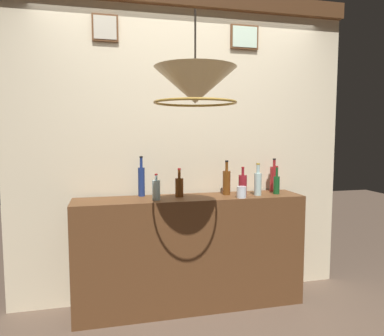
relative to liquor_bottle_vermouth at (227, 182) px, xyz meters
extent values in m
cube|color=beige|center=(-0.33, 0.22, 0.29)|extent=(3.04, 0.08, 2.71)
cube|color=brown|center=(-1.00, 0.17, 1.28)|extent=(0.21, 0.03, 0.22)
cube|color=beige|center=(-1.00, 0.16, 1.28)|extent=(0.18, 0.01, 0.19)
cube|color=brown|center=(0.21, 0.17, 1.28)|extent=(0.26, 0.03, 0.21)
cube|color=silver|center=(0.21, 0.16, 1.28)|extent=(0.23, 0.01, 0.18)
cube|color=brown|center=(-0.33, -0.05, -0.59)|extent=(1.93, 0.38, 0.96)
cylinder|color=brown|center=(0.00, 0.00, -0.01)|extent=(0.07, 0.07, 0.21)
cylinder|color=brown|center=(0.00, 0.00, 0.13)|extent=(0.03, 0.03, 0.08)
cylinder|color=black|center=(0.00, 0.00, 0.18)|extent=(0.03, 0.03, 0.01)
cylinder|color=#AFCFCA|center=(0.25, -0.09, -0.02)|extent=(0.06, 0.06, 0.19)
cylinder|color=#AFCFCA|center=(0.25, -0.09, 0.12)|extent=(0.03, 0.03, 0.07)
cylinder|color=#B7932D|center=(0.25, -0.09, 0.16)|extent=(0.03, 0.03, 0.01)
cylinder|color=navy|center=(-0.73, 0.10, 0.01)|extent=(0.06, 0.06, 0.24)
cylinder|color=navy|center=(-0.73, 0.10, 0.17)|extent=(0.02, 0.02, 0.08)
cylinder|color=black|center=(-0.73, 0.10, 0.22)|extent=(0.03, 0.03, 0.01)
cylinder|color=brown|center=(-0.42, -0.01, -0.03)|extent=(0.07, 0.07, 0.16)
cylinder|color=brown|center=(-0.42, -0.01, 0.08)|extent=(0.02, 0.02, 0.07)
cylinder|color=maroon|center=(-0.42, -0.01, 0.12)|extent=(0.03, 0.03, 0.01)
cylinder|color=#ACCBCA|center=(-0.63, -0.11, -0.03)|extent=(0.07, 0.07, 0.16)
cylinder|color=#ACCBCA|center=(-0.63, -0.11, 0.07)|extent=(0.02, 0.02, 0.04)
cylinder|color=maroon|center=(-0.63, -0.11, 0.09)|extent=(0.02, 0.02, 0.01)
cylinder|color=#174E22|center=(0.44, -0.07, -0.04)|extent=(0.05, 0.05, 0.16)
cylinder|color=#174E22|center=(0.44, -0.07, 0.08)|extent=(0.02, 0.02, 0.08)
cylinder|color=maroon|center=(0.44, -0.07, 0.13)|extent=(0.02, 0.02, 0.01)
cylinder|color=maroon|center=(0.12, -0.07, -0.02)|extent=(0.07, 0.07, 0.18)
cylinder|color=maroon|center=(0.12, -0.07, 0.09)|extent=(0.02, 0.02, 0.06)
cylinder|color=maroon|center=(0.12, -0.07, 0.13)|extent=(0.03, 0.03, 0.01)
cylinder|color=maroon|center=(0.48, 0.07, 0.00)|extent=(0.07, 0.07, 0.23)
cylinder|color=maroon|center=(0.48, 0.07, 0.15)|extent=(0.03, 0.03, 0.06)
cylinder|color=black|center=(0.48, 0.07, 0.18)|extent=(0.03, 0.03, 0.01)
cylinder|color=silver|center=(0.07, -0.18, -0.06)|extent=(0.08, 0.08, 0.10)
cone|color=beige|center=(-0.47, -0.74, 0.72)|extent=(0.52, 0.52, 0.22)
cylinder|color=black|center=(-0.47, -0.74, 1.00)|extent=(0.01, 0.01, 0.35)
torus|color=#AD8433|center=(-0.47, -0.74, 0.61)|extent=(0.52, 0.52, 0.02)
camera|label=1|loc=(-1.01, -2.93, 0.42)|focal=33.41mm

